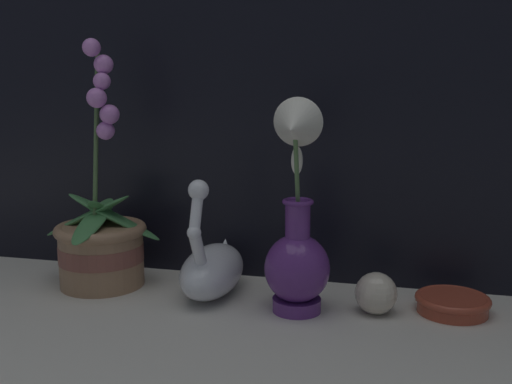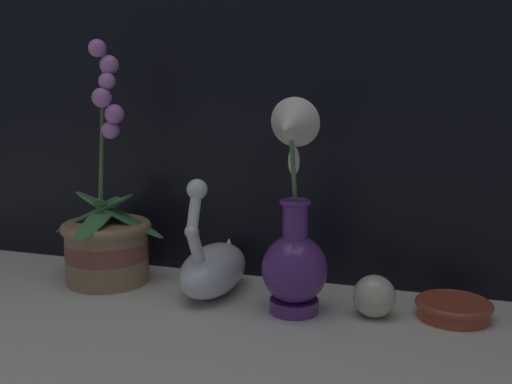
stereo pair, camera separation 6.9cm
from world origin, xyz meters
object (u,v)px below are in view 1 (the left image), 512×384
Objects in this scene: orchid_potted_plant at (101,241)px; amber_dish at (453,303)px; swan_figurine at (212,267)px; blue_vase at (297,240)px; glass_sphere at (376,293)px.

orchid_potted_plant is 3.69× the size of amber_dish.
swan_figurine is 1.79× the size of amber_dish.
orchid_potted_plant is at bearing 172.25° from blue_vase.
blue_vase is 0.15m from glass_sphere.
glass_sphere reaches higher than amber_dish.
amber_dish is (0.40, 0.01, -0.03)m from swan_figurine.
glass_sphere is at bearing -4.38° from swan_figurine.
swan_figurine reaches higher than glass_sphere.
orchid_potted_plant is 0.62m from amber_dish.
orchid_potted_plant is at bearing -179.00° from amber_dish.
orchid_potted_plant is at bearing 179.69° from swan_figurine.
swan_figurine is 0.18m from blue_vase.
swan_figurine reaches higher than amber_dish.
swan_figurine is (0.21, -0.00, -0.03)m from orchid_potted_plant.
swan_figurine is at bearing -178.32° from amber_dish.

